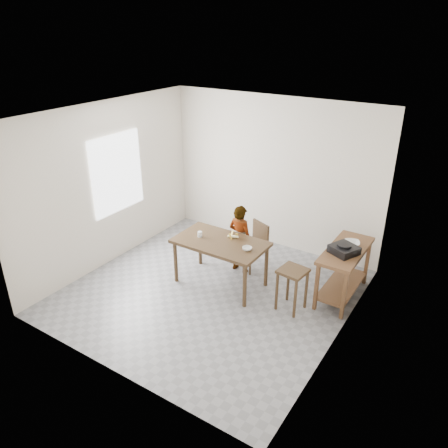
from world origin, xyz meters
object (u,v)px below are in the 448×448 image
Objects in this scene: dining_chair at (252,247)px; dining_table at (221,263)px; prep_counter at (343,273)px; child at (240,239)px; stool at (292,289)px.

dining_table is at bearing -82.27° from dining_chair.
prep_counter is 1.54m from dining_chair.
child is at bearing 84.77° from dining_table.
dining_table is 0.55m from child.
prep_counter is (1.72, 0.70, 0.03)m from dining_table.
stool is at bearing -0.43° from dining_table.
child is 0.29m from dining_chair.
prep_counter is 1.69m from child.
dining_table is 1.76× the size of dining_chair.
prep_counter reaches higher than dining_chair.
stool is (-0.50, -0.71, -0.08)m from prep_counter.
stool is (1.22, -0.01, -0.05)m from dining_table.
dining_chair is at bearing -179.49° from prep_counter.
child is at bearing -173.52° from prep_counter.
dining_table is 0.71m from dining_chair.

